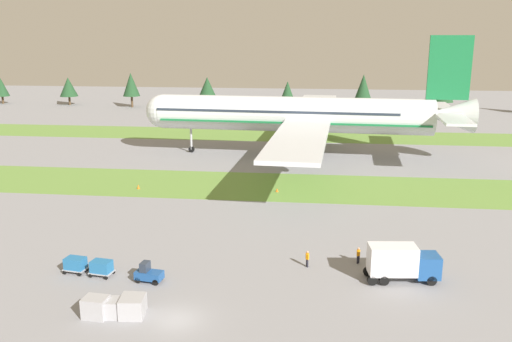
{
  "coord_description": "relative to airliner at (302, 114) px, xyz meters",
  "views": [
    {
      "loc": [
        11.09,
        -39.18,
        22.95
      ],
      "look_at": [
        2.59,
        35.08,
        4.0
      ],
      "focal_mm": 37.69,
      "sensor_mm": 36.0,
      "label": 1
    }
  ],
  "objects": [
    {
      "name": "ground_plane",
      "position": [
        -8.3,
        -63.42,
        -8.23
      ],
      "size": [
        400.0,
        400.0,
        0.0
      ],
      "primitive_type": "plane",
      "color": "gray"
    },
    {
      "name": "uld_container_2",
      "position": [
        -15.15,
        -63.71,
        -7.35
      ],
      "size": [
        2.13,
        1.76,
        1.76
      ],
      "primitive_type": "cube",
      "rotation": [
        0.0,
        0.0,
        -0.09
      ],
      "color": "#A3A3A8",
      "rests_on": "ground"
    },
    {
      "name": "airliner",
      "position": [
        0.0,
        0.0,
        0.0
      ],
      "size": [
        62.68,
        77.19,
        22.95
      ],
      "rotation": [
        0.0,
        0.0,
        1.52
      ],
      "color": "silver",
      "rests_on": "ground"
    },
    {
      "name": "catering_truck",
      "position": [
        11.22,
        -53.78,
        -6.28
      ],
      "size": [
        7.16,
        3.03,
        3.58
      ],
      "rotation": [
        0.0,
        0.0,
        -1.46
      ],
      "color": "#1E4C8E",
      "rests_on": "ground"
    },
    {
      "name": "taxiway_marker_1",
      "position": [
        -2.9,
        -24.98,
        -7.95
      ],
      "size": [
        0.44,
        0.44,
        0.56
      ],
      "primitive_type": "cone",
      "color": "orange",
      "rests_on": "ground"
    },
    {
      "name": "uld_container_0",
      "position": [
        -12.34,
        -62.58,
        -7.46
      ],
      "size": [
        2.03,
        1.63,
        1.55
      ],
      "primitive_type": "cube",
      "rotation": [
        0.0,
        0.0,
        0.02
      ],
      "color": "#A3A3A8",
      "rests_on": "ground"
    },
    {
      "name": "taxiway_marker_0",
      "position": [
        -24.24,
        -25.76,
        -7.9
      ],
      "size": [
        0.44,
        0.44,
        0.66
      ],
      "primitive_type": "cone",
      "color": "orange",
      "rests_on": "ground"
    },
    {
      "name": "baggage_tug",
      "position": [
        -12.82,
        -56.77,
        -7.42
      ],
      "size": [
        2.77,
        1.67,
        1.97
      ],
      "rotation": [
        0.0,
        0.0,
        -1.72
      ],
      "color": "#1E4C8E",
      "rests_on": "ground"
    },
    {
      "name": "uld_container_3",
      "position": [
        -12.13,
        -63.44,
        -7.38
      ],
      "size": [
        2.15,
        1.79,
        1.7
      ],
      "primitive_type": "cube",
      "rotation": [
        0.0,
        0.0,
        0.1
      ],
      "color": "#A3A3A8",
      "rests_on": "ground"
    },
    {
      "name": "ground_crew_marshaller",
      "position": [
        7.44,
        -50.12,
        -7.28
      ],
      "size": [
        0.36,
        0.48,
        1.74
      ],
      "rotation": [
        0.0,
        0.0,
        4.1
      ],
      "color": "black",
      "rests_on": "ground"
    },
    {
      "name": "cargo_dolly_lead",
      "position": [
        -17.79,
        -56.02,
        -7.31
      ],
      "size": [
        2.4,
        1.81,
        1.55
      ],
      "rotation": [
        0.0,
        0.0,
        -1.72
      ],
      "color": "#A3A3A8",
      "rests_on": "ground"
    },
    {
      "name": "cargo_dolly_second",
      "position": [
        -20.65,
        -55.59,
        -7.31
      ],
      "size": [
        2.4,
        1.81,
        1.55
      ],
      "rotation": [
        0.0,
        0.0,
        -1.72
      ],
      "color": "#A3A3A8",
      "rests_on": "ground"
    },
    {
      "name": "distant_tree_line",
      "position": [
        -11.55,
        68.85,
        -1.69
      ],
      "size": [
        199.08,
        11.28,
        11.24
      ],
      "color": "#4C3823",
      "rests_on": "ground"
    },
    {
      "name": "uld_container_1",
      "position": [
        -14.08,
        -63.47,
        -7.47
      ],
      "size": [
        2.13,
        1.76,
        1.52
      ],
      "primitive_type": "cube",
      "rotation": [
        0.0,
        0.0,
        0.08
      ],
      "color": "#A3A3A8",
      "rests_on": "ground"
    },
    {
      "name": "grass_strip_near",
      "position": [
        -8.3,
        -22.04,
        -8.23
      ],
      "size": [
        320.0,
        16.14,
        0.01
      ],
      "primitive_type": "cube",
      "color": "olive",
      "rests_on": "ground"
    },
    {
      "name": "ground_crew_loader",
      "position": [
        2.21,
        -51.62,
        -7.28
      ],
      "size": [
        0.36,
        0.54,
        1.74
      ],
      "rotation": [
        0.0,
        0.0,
        1.87
      ],
      "color": "black",
      "rests_on": "ground"
    },
    {
      "name": "grass_strip_far",
      "position": [
        -8.3,
        22.24,
        -8.23
      ],
      "size": [
        320.0,
        16.14,
        0.01
      ],
      "primitive_type": "cube",
      "color": "olive",
      "rests_on": "ground"
    }
  ]
}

